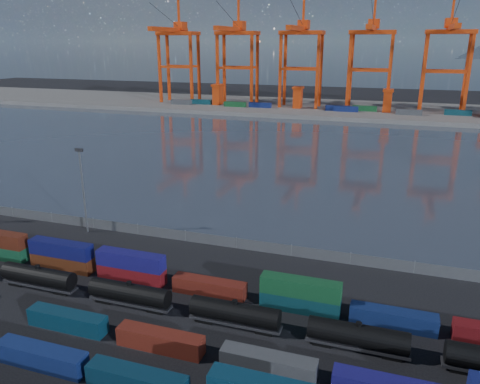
% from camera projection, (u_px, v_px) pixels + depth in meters
% --- Properties ---
extents(ground, '(700.00, 700.00, 0.00)m').
position_uv_depth(ground, '(164.00, 337.00, 58.58)').
color(ground, black).
rests_on(ground, ground).
extents(harbor_water, '(700.00, 700.00, 0.00)m').
position_uv_depth(harbor_water, '(312.00, 155.00, 153.34)').
color(harbor_water, '#2F3744').
rests_on(harbor_water, ground).
extents(far_quay, '(700.00, 70.00, 2.00)m').
position_uv_depth(far_quay, '(348.00, 109.00, 247.80)').
color(far_quay, '#514F4C').
rests_on(far_quay, ground).
extents(container_row_south, '(139.84, 2.30, 4.90)m').
position_uv_depth(container_row_south, '(38.00, 353.00, 53.07)').
color(container_row_south, '#393B3E').
rests_on(container_row_south, ground).
extents(container_row_mid, '(127.90, 2.21, 4.72)m').
position_uv_depth(container_row_mid, '(53.00, 314.00, 60.63)').
color(container_row_mid, '#3F4245').
rests_on(container_row_mid, ground).
extents(container_row_north, '(127.45, 2.23, 4.76)m').
position_uv_depth(container_row_north, '(152.00, 273.00, 70.78)').
color(container_row_north, navy).
rests_on(container_row_north, ground).
extents(tanker_string, '(136.27, 2.64, 3.77)m').
position_uv_depth(tanker_string, '(130.00, 294.00, 65.01)').
color(tanker_string, black).
rests_on(tanker_string, ground).
extents(waterfront_fence, '(160.12, 0.12, 2.20)m').
position_uv_depth(waterfront_fence, '(236.00, 243.00, 83.54)').
color(waterfront_fence, '#595B5E').
rests_on(waterfront_fence, ground).
extents(yard_light_mast, '(1.60, 0.40, 16.60)m').
position_uv_depth(yard_light_mast, '(83.00, 186.00, 88.25)').
color(yard_light_mast, slate).
rests_on(yard_light_mast, ground).
extents(gantry_cranes, '(197.04, 42.32, 57.30)m').
position_uv_depth(gantry_cranes, '(336.00, 42.00, 233.70)').
color(gantry_cranes, red).
rests_on(gantry_cranes, ground).
extents(quay_containers, '(172.58, 10.99, 2.60)m').
position_uv_depth(quay_containers, '(323.00, 108.00, 237.29)').
color(quay_containers, navy).
rests_on(quay_containers, far_quay).
extents(straddle_carriers, '(140.00, 7.00, 11.10)m').
position_uv_depth(straddle_carriers, '(341.00, 98.00, 237.43)').
color(straddle_carriers, red).
rests_on(straddle_carriers, far_quay).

